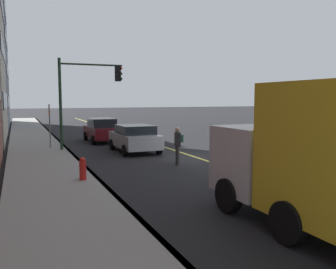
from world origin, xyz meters
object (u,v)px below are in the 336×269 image
object	(u,v)px
street_sign_post	(50,123)
fire_hydrant	(83,171)
car_maroon	(101,130)
pedestrian_with_backpack	(178,143)
traffic_light_mast	(86,88)
car_silver	(135,138)

from	to	relation	value
street_sign_post	fire_hydrant	world-z (taller)	street_sign_post
car_maroon	fire_hydrant	bearing A→B (deg)	164.46
pedestrian_with_backpack	street_sign_post	distance (m)	8.53
pedestrian_with_backpack	fire_hydrant	distance (m)	5.08
street_sign_post	car_maroon	bearing A→B (deg)	-51.72
pedestrian_with_backpack	street_sign_post	world-z (taller)	street_sign_post
traffic_light_mast	car_silver	bearing A→B (deg)	-120.79
traffic_light_mast	fire_hydrant	size ratio (longest dim) A/B	5.49
car_silver	fire_hydrant	world-z (taller)	car_silver
car_maroon	street_sign_post	bearing A→B (deg)	128.28
car_maroon	traffic_light_mast	xyz separation A→B (m)	(-3.98, 1.70, 2.71)
pedestrian_with_backpack	street_sign_post	size ratio (longest dim) A/B	0.64
car_maroon	street_sign_post	size ratio (longest dim) A/B	1.61
car_silver	car_maroon	bearing A→B (deg)	7.02
car_silver	street_sign_post	size ratio (longest dim) A/B	1.55
car_maroon	traffic_light_mast	size ratio (longest dim) A/B	0.83
traffic_light_mast	fire_hydrant	xyz separation A→B (m)	(-7.93, 1.61, -3.07)
car_silver	car_maroon	distance (m)	5.43
car_silver	fire_hydrant	size ratio (longest dim) A/B	4.36
car_maroon	pedestrian_with_backpack	xyz separation A→B (m)	(-9.81, -1.29, 0.15)
traffic_light_mast	fire_hydrant	bearing A→B (deg)	168.52
street_sign_post	car_silver	bearing A→B (deg)	-120.66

